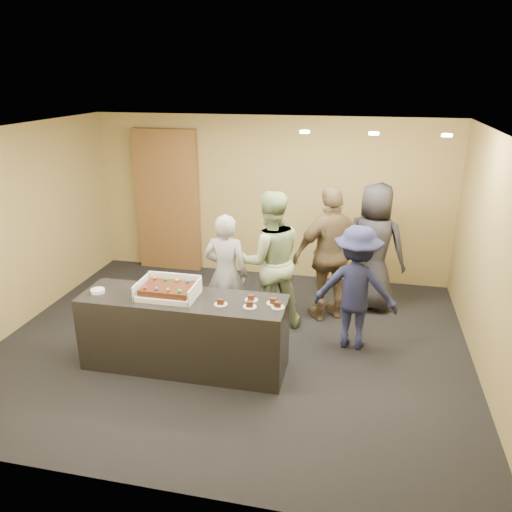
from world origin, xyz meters
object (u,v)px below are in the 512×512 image
at_px(person_navy_man, 356,288).
at_px(person_dark_suit, 373,247).
at_px(cake_box, 169,292).
at_px(sheet_cake, 168,289).
at_px(plate_stack, 98,291).
at_px(serving_counter, 184,332).
at_px(person_brown_extra, 331,254).
at_px(person_server_grey, 226,274).
at_px(storage_cabinet, 168,201).
at_px(person_sage_man, 270,261).

distance_m(person_navy_man, person_dark_suit, 1.24).
distance_m(cake_box, sheet_cake, 0.06).
distance_m(cake_box, plate_stack, 0.86).
relative_size(serving_counter, person_navy_man, 1.49).
bearing_deg(person_brown_extra, person_server_grey, -5.47).
height_order(storage_cabinet, sheet_cake, storage_cabinet).
bearing_deg(person_navy_man, person_server_grey, 2.46).
bearing_deg(person_navy_man, serving_counter, 30.81).
distance_m(serving_counter, plate_stack, 1.13).
bearing_deg(person_navy_man, cake_box, 28.41).
height_order(plate_stack, person_server_grey, person_server_grey).
relative_size(sheet_cake, plate_stack, 3.53).
xyz_separation_m(plate_stack, person_sage_man, (1.80, 1.34, 0.03)).
bearing_deg(person_sage_man, cake_box, 28.63).
bearing_deg(sheet_cake, person_dark_suit, 42.76).
distance_m(cake_box, person_dark_suit, 3.14).
bearing_deg(person_dark_suit, plate_stack, 51.03).
bearing_deg(person_brown_extra, cake_box, 11.74).
distance_m(plate_stack, person_navy_man, 3.13).
xyz_separation_m(storage_cabinet, person_dark_suit, (3.52, -0.90, -0.28)).
height_order(storage_cabinet, person_brown_extra, storage_cabinet).
height_order(sheet_cake, person_sage_man, person_sage_man).
distance_m(serving_counter, cake_box, 0.52).
xyz_separation_m(cake_box, person_brown_extra, (1.74, 1.64, 0.02)).
distance_m(serving_counter, person_dark_suit, 3.07).
bearing_deg(cake_box, serving_counter, -8.30).
xyz_separation_m(person_navy_man, person_brown_extra, (-0.37, 0.73, 0.16)).
bearing_deg(storage_cabinet, person_sage_man, -39.50).
height_order(person_server_grey, person_dark_suit, person_dark_suit).
bearing_deg(sheet_cake, person_navy_man, 23.74).
bearing_deg(storage_cabinet, person_dark_suit, -14.34).
distance_m(person_server_grey, person_brown_extra, 1.49).
height_order(cake_box, person_sage_man, person_sage_man).
relative_size(person_sage_man, person_dark_suit, 1.01).
relative_size(person_server_grey, person_sage_man, 0.86).
bearing_deg(person_server_grey, person_navy_man, 177.00).
distance_m(cake_box, person_navy_man, 2.30).
relative_size(plate_stack, person_navy_man, 0.10).
xyz_separation_m(serving_counter, person_server_grey, (0.24, 1.01, 0.37)).
height_order(serving_counter, person_sage_man, person_sage_man).
xyz_separation_m(sheet_cake, person_navy_man, (2.11, 0.93, -0.19)).
height_order(storage_cabinet, plate_stack, storage_cabinet).
bearing_deg(person_brown_extra, person_navy_man, 85.45).
xyz_separation_m(storage_cabinet, person_server_grey, (1.62, -2.03, -0.41)).
bearing_deg(cake_box, storage_cabinet, 111.81).
height_order(serving_counter, person_navy_man, person_navy_man).
distance_m(sheet_cake, person_navy_man, 2.32).
bearing_deg(person_dark_suit, person_sage_man, 48.84).
relative_size(plate_stack, person_server_grey, 0.10).
bearing_deg(plate_stack, cake_box, 6.50).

